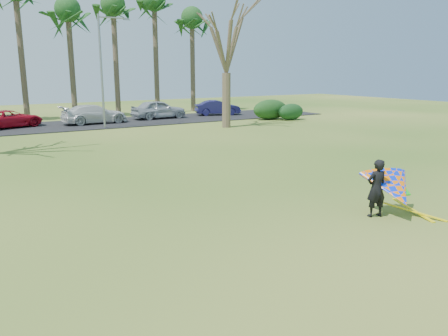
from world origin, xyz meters
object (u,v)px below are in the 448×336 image
car_3 (95,114)px  kite_flyer (392,188)px  car_2 (10,119)px  streetlight (103,66)px  bare_tree_right (226,36)px  car_4 (159,109)px  car_5 (218,108)px

car_3 → kite_flyer: 26.95m
car_2 → kite_flyer: size_ratio=1.94×
streetlight → car_2: bearing=148.1°
streetlight → kite_flyer: size_ratio=3.35×
bare_tree_right → car_4: bare_tree_right is taller
car_4 → car_5: car_4 is taller
car_3 → car_4: size_ratio=1.08×
car_2 → car_4: car_4 is taller
bare_tree_right → car_4: 9.89m
car_2 → car_5: bearing=-111.2°
streetlight → car_4: (5.73, 3.79, -3.60)m
car_5 → streetlight: bearing=125.0°
car_4 → kite_flyer: kite_flyer is taller
streetlight → kite_flyer: 24.15m
car_2 → car_5: (17.71, 0.01, 0.04)m
streetlight → car_4: bearing=33.5°
bare_tree_right → car_2: 16.94m
streetlight → kite_flyer: streetlight is taller
bare_tree_right → car_5: (3.84, 7.76, -5.82)m
car_2 → car_3: 6.05m
car_2 → car_4: bearing=-111.0°
car_2 → car_3: bearing=-117.7°
car_5 → car_3: bearing=110.5°
car_3 → bare_tree_right: bearing=-136.2°
car_4 → car_2: bearing=87.8°
bare_tree_right → car_2: bare_tree_right is taller
car_3 → kite_flyer: size_ratio=2.12×
car_3 → car_4: car_4 is taller
bare_tree_right → car_3: 12.05m
car_3 → car_5: bearing=-90.8°
car_2 → car_5: car_5 is taller
car_2 → car_4: 11.76m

